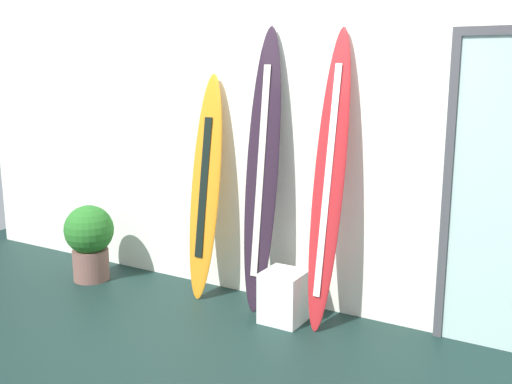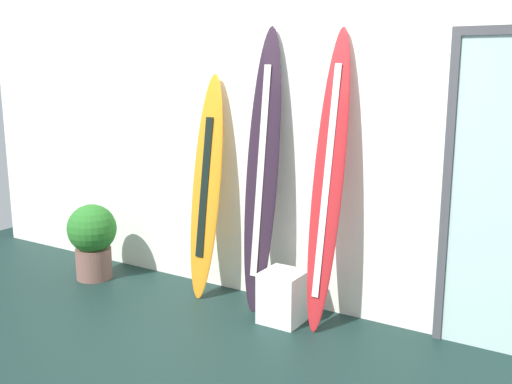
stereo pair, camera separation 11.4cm
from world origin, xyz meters
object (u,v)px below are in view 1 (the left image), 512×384
(surfboard_charcoal, at_px, (262,174))
(surfboard_sunset, at_px, (205,189))
(potted_plant, at_px, (90,239))
(display_block_left, at_px, (284,296))
(surfboard_crimson, at_px, (329,184))

(surfboard_charcoal, bearing_deg, surfboard_sunset, -179.01)
(surfboard_sunset, height_order, potted_plant, surfboard_sunset)
(surfboard_charcoal, xyz_separation_m, potted_plant, (-1.68, -0.26, -0.72))
(display_block_left, distance_m, potted_plant, 1.99)
(surfboard_crimson, height_order, display_block_left, surfboard_crimson)
(potted_plant, bearing_deg, surfboard_sunset, 12.22)
(surfboard_charcoal, relative_size, potted_plant, 3.21)
(surfboard_sunset, relative_size, surfboard_charcoal, 0.84)
(display_block_left, bearing_deg, surfboard_crimson, 23.46)
(surfboard_sunset, height_order, display_block_left, surfboard_sunset)
(surfboard_charcoal, height_order, surfboard_crimson, surfboard_charcoal)
(surfboard_charcoal, xyz_separation_m, display_block_left, (0.29, -0.17, -0.91))
(surfboard_crimson, bearing_deg, display_block_left, -156.54)
(surfboard_sunset, bearing_deg, surfboard_crimson, -1.44)
(display_block_left, bearing_deg, surfboard_charcoal, 150.64)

